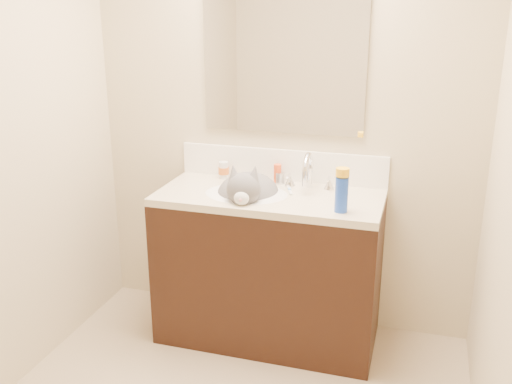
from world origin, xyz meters
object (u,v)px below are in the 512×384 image
Objects in this scene: faucet at (308,174)px; cat at (248,195)px; basin at (246,206)px; amber_bottle at (278,174)px; silver_jar at (280,178)px; pill_bottle at (224,170)px; spray_can at (341,195)px; vanity_cabinet at (269,270)px.

faucet is 0.35m from cat.
faucet reaches higher than basin.
cat is at bearing -117.06° from amber_bottle.
pill_bottle is at bearing 179.49° from silver_jar.
faucet is at bearing 126.73° from spray_can.
pill_bottle is 0.83m from spray_can.
spray_can is (0.42, -0.37, 0.03)m from amber_bottle.
basin is 0.90× the size of cat.
faucet is 0.56× the size of cat.
silver_jar is at bearing 49.31° from cat.
vanity_cabinet is 0.63m from pill_bottle.
basin is 0.38m from faucet.
amber_bottle is 0.56m from spray_can.
faucet is 0.38m from spray_can.
vanity_cabinet is 0.52m from silver_jar.
amber_bottle reaches higher than vanity_cabinet.
pill_bottle is at bearing -179.84° from amber_bottle.
faucet is 0.20m from amber_bottle.
faucet is 0.19m from silver_jar.
basin is 2.59× the size of spray_can.
pill_bottle is (-0.51, 0.07, -0.04)m from faucet.
faucet is (0.30, 0.17, 0.16)m from basin.
basin is (-0.12, -0.03, 0.38)m from vanity_cabinet.
vanity_cabinet is at bearing -31.58° from pill_bottle.
faucet reaches higher than vanity_cabinet.
pill_bottle is 0.90× the size of amber_bottle.
spray_can is (0.41, -0.17, 0.54)m from vanity_cabinet.
spray_can is at bearing -42.63° from silver_jar.
amber_bottle is (-0.19, 0.07, -0.03)m from faucet.
cat is (-0.12, -0.01, 0.44)m from vanity_cabinet.
basin is 0.28m from silver_jar.
pill_bottle reaches higher than vanity_cabinet.
silver_jar is (0.34, -0.00, -0.02)m from pill_bottle.
silver_jar is at bearing 159.66° from faucet.
pill_bottle is 0.32m from amber_bottle.
basin reaches higher than vanity_cabinet.
spray_can reaches higher than vanity_cabinet.
vanity_cabinet is 0.58m from faucet.
silver_jar is 0.59× the size of amber_bottle.
spray_can is at bearing -26.62° from pill_bottle.
vanity_cabinet is at bearing -87.33° from amber_bottle.
silver_jar is 0.54m from spray_can.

